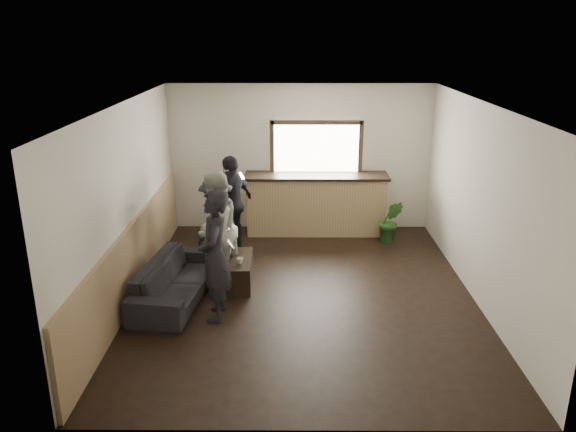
{
  "coord_description": "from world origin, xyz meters",
  "views": [
    {
      "loc": [
        -0.18,
        -7.56,
        3.76
      ],
      "look_at": [
        -0.22,
        0.4,
        1.09
      ],
      "focal_mm": 35.0,
      "sensor_mm": 36.0,
      "label": 1
    }
  ],
  "objects_px": {
    "potted_plant": "(390,221)",
    "person_b": "(216,229)",
    "person_a": "(215,256)",
    "person_c": "(217,221)",
    "cup_a": "(231,250)",
    "sofa": "(176,280)",
    "cup_b": "(240,261)",
    "coffee_table": "(235,271)",
    "person_d": "(233,203)",
    "bar_counter": "(316,200)"
  },
  "relations": [
    {
      "from": "person_d",
      "to": "potted_plant",
      "type": "bearing_deg",
      "value": 129.64
    },
    {
      "from": "cup_b",
      "to": "bar_counter",
      "type": "bearing_deg",
      "value": 64.13
    },
    {
      "from": "bar_counter",
      "to": "potted_plant",
      "type": "distance_m",
      "value": 1.47
    },
    {
      "from": "cup_b",
      "to": "potted_plant",
      "type": "height_order",
      "value": "potted_plant"
    },
    {
      "from": "sofa",
      "to": "person_b",
      "type": "bearing_deg",
      "value": -36.15
    },
    {
      "from": "cup_b",
      "to": "person_d",
      "type": "relative_size",
      "value": 0.06
    },
    {
      "from": "potted_plant",
      "to": "sofa",
      "type": "bearing_deg",
      "value": -146.28
    },
    {
      "from": "bar_counter",
      "to": "cup_a",
      "type": "bearing_deg",
      "value": -123.46
    },
    {
      "from": "bar_counter",
      "to": "person_c",
      "type": "distance_m",
      "value": 2.31
    },
    {
      "from": "cup_a",
      "to": "person_c",
      "type": "height_order",
      "value": "person_c"
    },
    {
      "from": "person_a",
      "to": "person_d",
      "type": "xyz_separation_m",
      "value": [
        -0.02,
        2.53,
        -0.05
      ]
    },
    {
      "from": "person_a",
      "to": "person_d",
      "type": "height_order",
      "value": "person_a"
    },
    {
      "from": "sofa",
      "to": "person_b",
      "type": "height_order",
      "value": "person_b"
    },
    {
      "from": "sofa",
      "to": "person_b",
      "type": "distance_m",
      "value": 0.96
    },
    {
      "from": "sofa",
      "to": "cup_b",
      "type": "bearing_deg",
      "value": -63.62
    },
    {
      "from": "person_b",
      "to": "person_d",
      "type": "height_order",
      "value": "person_b"
    },
    {
      "from": "person_d",
      "to": "person_c",
      "type": "bearing_deg",
      "value": 17.46
    },
    {
      "from": "coffee_table",
      "to": "person_d",
      "type": "bearing_deg",
      "value": 96.07
    },
    {
      "from": "coffee_table",
      "to": "person_b",
      "type": "relative_size",
      "value": 0.54
    },
    {
      "from": "coffee_table",
      "to": "person_c",
      "type": "relative_size",
      "value": 0.63
    },
    {
      "from": "person_a",
      "to": "person_c",
      "type": "bearing_deg",
      "value": -174.81
    },
    {
      "from": "cup_b",
      "to": "person_a",
      "type": "relative_size",
      "value": 0.05
    },
    {
      "from": "cup_a",
      "to": "person_d",
      "type": "bearing_deg",
      "value": 94.36
    },
    {
      "from": "person_a",
      "to": "cup_b",
      "type": "bearing_deg",
      "value": 162.23
    },
    {
      "from": "sofa",
      "to": "coffee_table",
      "type": "xyz_separation_m",
      "value": [
        0.8,
        0.5,
        -0.08
      ]
    },
    {
      "from": "cup_b",
      "to": "person_b",
      "type": "relative_size",
      "value": 0.06
    },
    {
      "from": "cup_a",
      "to": "cup_b",
      "type": "height_order",
      "value": "cup_a"
    },
    {
      "from": "cup_b",
      "to": "sofa",
      "type": "bearing_deg",
      "value": -161.56
    },
    {
      "from": "cup_a",
      "to": "bar_counter",
      "type": "bearing_deg",
      "value": 56.54
    },
    {
      "from": "bar_counter",
      "to": "person_b",
      "type": "xyz_separation_m",
      "value": [
        -1.62,
        -2.3,
        0.24
      ]
    },
    {
      "from": "person_d",
      "to": "bar_counter",
      "type": "bearing_deg",
      "value": 152.61
    },
    {
      "from": "sofa",
      "to": "person_a",
      "type": "height_order",
      "value": "person_a"
    },
    {
      "from": "person_a",
      "to": "person_c",
      "type": "height_order",
      "value": "person_a"
    },
    {
      "from": "bar_counter",
      "to": "person_d",
      "type": "bearing_deg",
      "value": -150.09
    },
    {
      "from": "bar_counter",
      "to": "coffee_table",
      "type": "bearing_deg",
      "value": -119.78
    },
    {
      "from": "sofa",
      "to": "person_d",
      "type": "distance_m",
      "value": 2.16
    },
    {
      "from": "coffee_table",
      "to": "bar_counter",
      "type": "bearing_deg",
      "value": 60.22
    },
    {
      "from": "cup_a",
      "to": "person_b",
      "type": "bearing_deg",
      "value": -139.99
    },
    {
      "from": "sofa",
      "to": "potted_plant",
      "type": "xyz_separation_m",
      "value": [
        3.5,
        2.33,
        0.1
      ]
    },
    {
      "from": "coffee_table",
      "to": "person_c",
      "type": "distance_m",
      "value": 1.01
    },
    {
      "from": "cup_a",
      "to": "potted_plant",
      "type": "height_order",
      "value": "potted_plant"
    },
    {
      "from": "coffee_table",
      "to": "person_a",
      "type": "relative_size",
      "value": 0.53
    },
    {
      "from": "potted_plant",
      "to": "person_a",
      "type": "distance_m",
      "value": 4.07
    },
    {
      "from": "potted_plant",
      "to": "person_a",
      "type": "relative_size",
      "value": 0.44
    },
    {
      "from": "cup_a",
      "to": "person_a",
      "type": "height_order",
      "value": "person_a"
    },
    {
      "from": "cup_a",
      "to": "person_d",
      "type": "relative_size",
      "value": 0.07
    },
    {
      "from": "bar_counter",
      "to": "person_a",
      "type": "distance_m",
      "value": 3.72
    },
    {
      "from": "potted_plant",
      "to": "person_b",
      "type": "xyz_separation_m",
      "value": [
        -2.97,
        -1.79,
        0.49
      ]
    },
    {
      "from": "sofa",
      "to": "potted_plant",
      "type": "distance_m",
      "value": 4.21
    },
    {
      "from": "person_c",
      "to": "person_d",
      "type": "bearing_deg",
      "value": -171.29
    }
  ]
}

